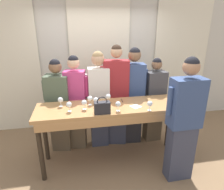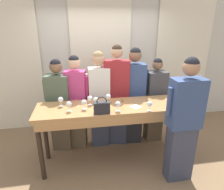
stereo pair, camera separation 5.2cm
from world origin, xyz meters
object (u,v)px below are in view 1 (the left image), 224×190
(guest_olive_jacket, at_px, (59,106))
(wine_glass_back_mid, at_px, (108,97))
(guest_pink_top, at_px, (76,102))
(guest_navy_coat, at_px, (133,95))
(wine_glass_center_mid, at_px, (60,100))
(guest_beige_cap, at_px, (154,100))
(wine_glass_back_right, at_px, (96,100))
(wine_glass_back_left, at_px, (179,95))
(wine_glass_front_left, at_px, (69,105))
(guest_cream_sweater, at_px, (99,99))
(host_pouring, at_px, (184,121))
(wine_glass_center_right, at_px, (84,103))
(wine_glass_front_right, at_px, (150,104))
(tasting_bar, at_px, (113,113))
(wine_bottle, at_px, (172,93))
(wine_glass_center_left, at_px, (118,104))
(guest_striped_shirt, at_px, (116,96))
(wine_glass_front_mid, at_px, (90,99))
(handbag, at_px, (102,107))

(guest_olive_jacket, bearing_deg, wine_glass_back_mid, -27.09)
(guest_pink_top, bearing_deg, guest_navy_coat, 0.00)
(wine_glass_center_mid, xyz_separation_m, guest_beige_cap, (1.68, 0.42, -0.29))
(wine_glass_back_mid, bearing_deg, wine_glass_back_right, -152.02)
(wine_glass_back_left, bearing_deg, wine_glass_front_left, -177.39)
(wine_glass_center_mid, distance_m, guest_cream_sweater, 0.78)
(guest_beige_cap, height_order, host_pouring, host_pouring)
(wine_glass_center_right, bearing_deg, wine_glass_front_right, -13.11)
(guest_cream_sweater, relative_size, host_pouring, 0.97)
(guest_olive_jacket, height_order, guest_pink_top, guest_pink_top)
(tasting_bar, distance_m, wine_glass_center_mid, 0.82)
(wine_glass_back_right, height_order, guest_olive_jacket, guest_olive_jacket)
(wine_glass_front_left, xyz_separation_m, guest_pink_top, (0.10, 0.63, -0.22))
(wine_glass_back_mid, relative_size, guest_pink_top, 0.09)
(wine_glass_back_mid, bearing_deg, guest_pink_top, 140.95)
(guest_cream_sweater, bearing_deg, wine_bottle, -24.02)
(tasting_bar, height_order, host_pouring, host_pouring)
(wine_glass_back_right, bearing_deg, wine_glass_back_left, -1.27)
(wine_glass_center_mid, bearing_deg, guest_cream_sweater, 33.72)
(wine_glass_front_left, bearing_deg, wine_glass_back_left, 2.61)
(guest_olive_jacket, distance_m, guest_beige_cap, 1.75)
(guest_navy_coat, bearing_deg, wine_glass_center_mid, -161.62)
(wine_glass_center_left, distance_m, guest_striped_shirt, 0.76)
(guest_striped_shirt, relative_size, host_pouring, 1.03)
(wine_glass_center_mid, xyz_separation_m, wine_glass_back_mid, (0.73, 0.01, 0.00))
(guest_pink_top, bearing_deg, wine_glass_center_right, -78.60)
(wine_bottle, relative_size, guest_olive_jacket, 0.20)
(tasting_bar, relative_size, guest_cream_sweater, 1.31)
(wine_glass_back_mid, distance_m, guest_pink_top, 0.69)
(wine_glass_front_mid, height_order, guest_navy_coat, guest_navy_coat)
(wine_glass_center_left, distance_m, guest_beige_cap, 1.17)
(wine_glass_back_left, bearing_deg, guest_navy_coat, 137.36)
(guest_cream_sweater, xyz_separation_m, guest_navy_coat, (0.63, 0.00, 0.02))
(handbag, relative_size, wine_glass_front_mid, 1.70)
(tasting_bar, height_order, wine_glass_front_left, wine_glass_front_left)
(wine_glass_front_mid, relative_size, wine_glass_center_left, 1.00)
(wine_glass_front_right, height_order, wine_glass_center_right, same)
(wine_glass_center_left, bearing_deg, handbag, -171.40)
(host_pouring, bearing_deg, guest_olive_jacket, 148.25)
(wine_glass_front_left, bearing_deg, handbag, -18.08)
(tasting_bar, bearing_deg, wine_glass_back_left, 0.58)
(wine_glass_front_left, height_order, wine_glass_back_left, same)
(wine_glass_center_mid, xyz_separation_m, host_pouring, (1.67, -0.66, -0.18))
(handbag, bearing_deg, wine_glass_front_left, 161.92)
(wine_glass_center_right, height_order, guest_pink_top, guest_pink_top)
(tasting_bar, height_order, wine_bottle, wine_bottle)
(handbag, bearing_deg, wine_glass_back_left, 10.10)
(guest_cream_sweater, relative_size, guest_striped_shirt, 0.95)
(wine_glass_front_right, distance_m, wine_glass_back_left, 0.64)
(guest_striped_shirt, bearing_deg, wine_glass_center_left, -99.63)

